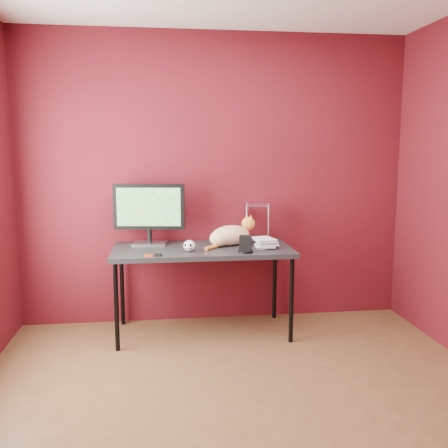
{
  "coord_description": "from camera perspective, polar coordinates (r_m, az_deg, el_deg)",
  "views": [
    {
      "loc": [
        -0.49,
        -2.75,
        1.59
      ],
      "look_at": [
        0.01,
        1.15,
        0.98
      ],
      "focal_mm": 40.0,
      "sensor_mm": 36.0,
      "label": 1
    }
  ],
  "objects": [
    {
      "name": "cat",
      "position": [
        4.3,
        0.78,
        -1.27
      ],
      "size": [
        0.47,
        0.38,
        0.26
      ],
      "rotation": [
        0.0,
        0.0,
        0.42
      ],
      "color": "orange",
      "rests_on": "desk"
    },
    {
      "name": "monitor",
      "position": [
        4.33,
        -8.56,
        1.47
      ],
      "size": [
        0.61,
        0.23,
        0.53
      ],
      "rotation": [
        0.0,
        0.0,
        -0.13
      ],
      "color": "#A5A4A9",
      "rests_on": "desk"
    },
    {
      "name": "wire_rack",
      "position": [
        4.49,
        3.87,
        0.15
      ],
      "size": [
        0.22,
        0.2,
        0.33
      ],
      "rotation": [
        0.0,
        0.0,
        -0.21
      ],
      "color": "#A5A4A9",
      "rests_on": "desk"
    },
    {
      "name": "book_stack",
      "position": [
        4.18,
        3.76,
        3.21
      ],
      "size": [
        0.2,
        0.25,
        0.87
      ],
      "rotation": [
        0.0,
        0.0,
        0.11
      ],
      "color": "beige",
      "rests_on": "desk"
    },
    {
      "name": "desk",
      "position": [
        4.22,
        -2.49,
        -3.39
      ],
      "size": [
        1.5,
        0.7,
        0.75
      ],
      "color": "black",
      "rests_on": "ground"
    },
    {
      "name": "skull_mug",
      "position": [
        4.05,
        -3.98,
        -2.49
      ],
      "size": [
        0.1,
        0.1,
        0.09
      ],
      "rotation": [
        0.0,
        0.0,
        -0.32
      ],
      "color": "silver",
      "rests_on": "desk"
    },
    {
      "name": "room",
      "position": [
        2.79,
        2.89,
        5.84
      ],
      "size": [
        3.52,
        3.52,
        2.61
      ],
      "color": "#4E331A",
      "rests_on": "ground"
    },
    {
      "name": "pocket_knife",
      "position": [
        3.92,
        -8.6,
        -3.58
      ],
      "size": [
        0.07,
        0.04,
        0.01
      ],
      "primitive_type": "cube",
      "rotation": [
        0.0,
        0.0,
        -0.36
      ],
      "color": "#A61D0C",
      "rests_on": "desk"
    },
    {
      "name": "black_gadget",
      "position": [
        3.91,
        -7.52,
        -3.51
      ],
      "size": [
        0.05,
        0.04,
        0.02
      ],
      "primitive_type": "cube",
      "rotation": [
        0.0,
        0.0,
        -0.37
      ],
      "color": "black",
      "rests_on": "desk"
    },
    {
      "name": "washer",
      "position": [
        3.97,
        -1.97,
        -3.41
      ],
      "size": [
        0.04,
        0.04,
        0.0
      ],
      "primitive_type": "cylinder",
      "color": "#A5A4A9",
      "rests_on": "desk"
    },
    {
      "name": "speaker",
      "position": [
        4.01,
        2.48,
        -2.38
      ],
      "size": [
        0.12,
        0.12,
        0.14
      ],
      "rotation": [
        0.0,
        0.0,
        -0.23
      ],
      "color": "black",
      "rests_on": "desk"
    }
  ]
}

